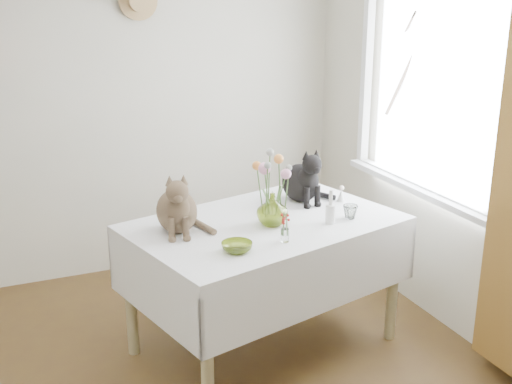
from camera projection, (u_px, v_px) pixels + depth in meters
name	position (u px, v px, depth m)	size (l,w,h in m)	color
room	(164.00, 209.00, 2.70)	(4.08, 4.58, 2.58)	brown
window	(429.00, 110.00, 4.09)	(0.12, 1.52, 1.32)	white
dining_table	(265.00, 253.00, 3.83)	(1.74, 1.34, 0.83)	white
tabby_cat	(176.00, 200.00, 3.56)	(0.25, 0.31, 0.37)	brown
black_cat	(301.00, 173.00, 4.08)	(0.24, 0.31, 0.37)	black
flower_vase	(272.00, 209.00, 3.69)	(0.18, 0.18, 0.19)	#B2C64B
green_bowl	(237.00, 247.00, 3.33)	(0.16, 0.16, 0.05)	#B2C64B
drinking_glass	(350.00, 212.00, 3.81)	(0.09, 0.09, 0.08)	white
candlestick	(330.00, 212.00, 3.72)	(0.06, 0.06, 0.20)	white
berry_jar	(285.00, 227.00, 3.44)	(0.05, 0.05, 0.19)	white
porcelain_figurine	(341.00, 194.00, 4.11)	(0.06, 0.06, 0.11)	white
flower_bouquet	(272.00, 168.00, 3.62)	(0.17, 0.13, 0.39)	#4C7233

